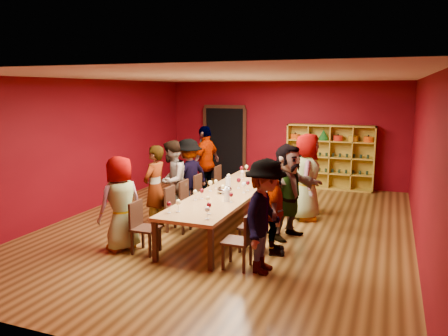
# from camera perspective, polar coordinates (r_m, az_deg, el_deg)

# --- Properties ---
(room_shell) EXTENTS (7.10, 9.10, 3.04)m
(room_shell) POSITION_cam_1_polar(r_m,az_deg,el_deg) (8.68, 0.81, 1.84)
(room_shell) COLOR #503515
(room_shell) RESTS_ON ground
(tasting_table) EXTENTS (1.10, 4.50, 0.75)m
(tasting_table) POSITION_cam_1_polar(r_m,az_deg,el_deg) (8.83, 0.79, -3.30)
(tasting_table) COLOR #A37644
(tasting_table) RESTS_ON ground
(doorway) EXTENTS (1.40, 0.17, 2.30)m
(doorway) POSITION_cam_1_polar(r_m,az_deg,el_deg) (13.47, 0.16, 3.22)
(doorway) COLOR black
(doorway) RESTS_ON ground
(shelving_unit) EXTENTS (2.40, 0.40, 1.80)m
(shelving_unit) POSITION_cam_1_polar(r_m,az_deg,el_deg) (12.60, 13.68, 1.81)
(shelving_unit) COLOR #B39428
(shelving_unit) RESTS_ON ground
(chair_person_left_0) EXTENTS (0.42, 0.42, 0.89)m
(chair_person_left_0) POSITION_cam_1_polar(r_m,az_deg,el_deg) (7.63, -10.70, -7.25)
(chair_person_left_0) COLOR black
(chair_person_left_0) RESTS_ON ground
(person_left_0) EXTENTS (0.74, 0.92, 1.65)m
(person_left_0) POSITION_cam_1_polar(r_m,az_deg,el_deg) (7.76, -13.36, -4.52)
(person_left_0) COLOR #16183C
(person_left_0) RESTS_ON ground
(chair_person_left_1) EXTENTS (0.42, 0.42, 0.89)m
(chair_person_left_1) POSITION_cam_1_polar(r_m,az_deg,el_deg) (8.65, -6.43, -5.04)
(chair_person_left_1) COLOR black
(chair_person_left_1) RESTS_ON ground
(person_left_1) EXTENTS (0.49, 0.64, 1.69)m
(person_left_1) POSITION_cam_1_polar(r_m,az_deg,el_deg) (8.78, -9.02, -2.54)
(person_left_1) COLOR #5A7BB9
(person_left_1) RESTS_ON ground
(chair_person_left_2) EXTENTS (0.42, 0.42, 0.89)m
(chair_person_left_2) POSITION_cam_1_polar(r_m,az_deg,el_deg) (9.19, -4.64, -4.10)
(chair_person_left_2) COLOR black
(chair_person_left_2) RESTS_ON ground
(person_left_2) EXTENTS (0.58, 0.90, 1.72)m
(person_left_2) POSITION_cam_1_polar(r_m,az_deg,el_deg) (9.28, -6.84, -1.69)
(person_left_2) COLOR #4B4B50
(person_left_2) RESTS_ON ground
(chair_person_left_3) EXTENTS (0.42, 0.42, 0.89)m
(chair_person_left_3) POSITION_cam_1_polar(r_m,az_deg,el_deg) (9.81, -2.84, -3.15)
(chair_person_left_3) COLOR black
(chair_person_left_3) RESTS_ON ground
(person_left_3) EXTENTS (0.82, 1.17, 1.68)m
(person_left_3) POSITION_cam_1_polar(r_m,az_deg,el_deg) (9.88, -4.66, -1.04)
(person_left_3) COLOR #131835
(person_left_3) RESTS_ON ground
(chair_person_left_4) EXTENTS (0.42, 0.42, 0.89)m
(chair_person_left_4) POSITION_cam_1_polar(r_m,az_deg,el_deg) (10.90, -0.28, -1.79)
(chair_person_left_4) COLOR black
(chair_person_left_4) RESTS_ON ground
(person_left_4) EXTENTS (0.67, 1.17, 1.88)m
(person_left_4) POSITION_cam_1_polar(r_m,az_deg,el_deg) (10.98, -2.38, 0.65)
(person_left_4) COLOR pink
(person_left_4) RESTS_ON ground
(chair_person_right_0) EXTENTS (0.42, 0.42, 0.89)m
(chair_person_right_0) POSITION_cam_1_polar(r_m,az_deg,el_deg) (6.86, 2.37, -9.10)
(chair_person_right_0) COLOR black
(chair_person_right_0) RESTS_ON ground
(person_right_0) EXTENTS (0.53, 1.16, 1.76)m
(person_right_0) POSITION_cam_1_polar(r_m,az_deg,el_deg) (6.64, 5.36, -6.32)
(person_right_0) COLOR pink
(person_right_0) RESTS_ON ground
(chair_person_right_1) EXTENTS (0.42, 0.42, 0.89)m
(chair_person_right_1) POSITION_cam_1_polar(r_m,az_deg,el_deg) (7.57, 4.31, -7.25)
(chair_person_right_1) COLOR black
(chair_person_right_1) RESTS_ON ground
(person_right_1) EXTENTS (0.62, 0.96, 1.51)m
(person_right_1) POSITION_cam_1_polar(r_m,az_deg,el_deg) (7.42, 6.64, -5.58)
(person_right_1) COLOR #C5848E
(person_right_1) RESTS_ON ground
(chair_person_right_2) EXTENTS (0.42, 0.42, 0.89)m
(chair_person_right_2) POSITION_cam_1_polar(r_m,az_deg,el_deg) (8.40, 6.10, -5.50)
(chair_person_right_2) COLOR black
(chair_person_right_2) RESTS_ON ground
(person_right_2) EXTENTS (1.11, 1.71, 1.79)m
(person_right_2) POSITION_cam_1_polar(r_m,az_deg,el_deg) (8.23, 8.34, -3.01)
(person_right_2) COLOR silver
(person_right_2) RESTS_ON ground
(chair_person_right_3) EXTENTS (0.42, 0.42, 0.89)m
(chair_person_right_3) POSITION_cam_1_polar(r_m,az_deg,el_deg) (9.63, 8.12, -3.51)
(chair_person_right_3) COLOR black
(chair_person_right_3) RESTS_ON ground
(person_right_3) EXTENTS (0.64, 0.98, 1.86)m
(person_right_3) POSITION_cam_1_polar(r_m,az_deg,el_deg) (9.45, 10.74, -1.16)
(person_right_3) COLOR #151D3B
(person_right_3) RESTS_ON ground
(chair_person_right_4) EXTENTS (0.42, 0.42, 0.89)m
(chair_person_right_4) POSITION_cam_1_polar(r_m,az_deg,el_deg) (10.26, 8.96, -2.68)
(chair_person_right_4) COLOR black
(chair_person_right_4) RESTS_ON ground
(person_right_4) EXTENTS (0.62, 0.70, 1.58)m
(person_right_4) POSITION_cam_1_polar(r_m,az_deg,el_deg) (10.13, 11.07, -1.21)
(person_right_4) COLOR silver
(person_right_4) RESTS_ON ground
(wine_glass_0) EXTENTS (0.08, 0.08, 0.21)m
(wine_glass_0) POSITION_cam_1_polar(r_m,az_deg,el_deg) (8.81, 3.13, -2.00)
(wine_glass_0) COLOR white
(wine_glass_0) RESTS_ON tasting_table
(wine_glass_1) EXTENTS (0.09, 0.09, 0.22)m
(wine_glass_1) POSITION_cam_1_polar(r_m,az_deg,el_deg) (8.75, -1.81, -2.01)
(wine_glass_1) COLOR white
(wine_glass_1) RESTS_ON tasting_table
(wine_glass_2) EXTENTS (0.09, 0.09, 0.22)m
(wine_glass_2) POSITION_cam_1_polar(r_m,az_deg,el_deg) (9.51, 4.60, -1.07)
(wine_glass_2) COLOR white
(wine_glass_2) RESTS_ON tasting_table
(wine_glass_3) EXTENTS (0.07, 0.07, 0.18)m
(wine_glass_3) POSITION_cam_1_polar(r_m,az_deg,el_deg) (7.89, 0.94, -3.57)
(wine_glass_3) COLOR white
(wine_glass_3) RESTS_ON tasting_table
(wine_glass_4) EXTENTS (0.08, 0.08, 0.21)m
(wine_glass_4) POSITION_cam_1_polar(r_m,az_deg,el_deg) (6.88, -2.21, -5.48)
(wine_glass_4) COLOR white
(wine_glass_4) RESTS_ON tasting_table
(wine_glass_5) EXTENTS (0.09, 0.09, 0.22)m
(wine_glass_5) POSITION_cam_1_polar(r_m,az_deg,el_deg) (9.01, 1.93, -1.67)
(wine_glass_5) COLOR white
(wine_glass_5) RESTS_ON tasting_table
(wine_glass_6) EXTENTS (0.09, 0.09, 0.22)m
(wine_glass_6) POSITION_cam_1_polar(r_m,az_deg,el_deg) (10.39, 2.31, -0.08)
(wine_glass_6) COLOR white
(wine_glass_6) RESTS_ON tasting_table
(wine_glass_7) EXTENTS (0.08, 0.08, 0.20)m
(wine_glass_7) POSITION_cam_1_polar(r_m,az_deg,el_deg) (8.47, -0.15, -2.53)
(wine_glass_7) COLOR white
(wine_glass_7) RESTS_ON tasting_table
(wine_glass_8) EXTENTS (0.08, 0.08, 0.20)m
(wine_glass_8) POSITION_cam_1_polar(r_m,az_deg,el_deg) (7.16, -1.98, -4.93)
(wine_glass_8) COLOR white
(wine_glass_8) RESTS_ON tasting_table
(wine_glass_9) EXTENTS (0.08, 0.08, 0.20)m
(wine_glass_9) POSITION_cam_1_polar(r_m,az_deg,el_deg) (7.27, -7.19, -4.77)
(wine_glass_9) COLOR white
(wine_glass_9) RESTS_ON tasting_table
(wine_glass_10) EXTENTS (0.08, 0.08, 0.19)m
(wine_glass_10) POSITION_cam_1_polar(r_m,az_deg,el_deg) (7.62, -2.13, -4.05)
(wine_glass_10) COLOR white
(wine_glass_10) RESTS_ON tasting_table
(wine_glass_11) EXTENTS (0.07, 0.07, 0.18)m
(wine_glass_11) POSITION_cam_1_polar(r_m,az_deg,el_deg) (9.45, 4.59, -1.31)
(wine_glass_11) COLOR white
(wine_glass_11) RESTS_ON tasting_table
(wine_glass_12) EXTENTS (0.09, 0.09, 0.22)m
(wine_glass_12) POSITION_cam_1_polar(r_m,az_deg,el_deg) (7.32, -6.01, -4.54)
(wine_glass_12) COLOR white
(wine_glass_12) RESTS_ON tasting_table
(wine_glass_13) EXTENTS (0.08, 0.08, 0.20)m
(wine_glass_13) POSITION_cam_1_polar(r_m,az_deg,el_deg) (9.54, 0.61, -1.08)
(wine_glass_13) COLOR white
(wine_glass_13) RESTS_ON tasting_table
(wine_glass_14) EXTENTS (0.08, 0.08, 0.20)m
(wine_glass_14) POSITION_cam_1_polar(r_m,az_deg,el_deg) (8.15, -2.92, -3.05)
(wine_glass_14) COLOR white
(wine_glass_14) RESTS_ON tasting_table
(wine_glass_15) EXTENTS (0.08, 0.08, 0.19)m
(wine_glass_15) POSITION_cam_1_polar(r_m,az_deg,el_deg) (9.99, 2.39, -0.61)
(wine_glass_15) COLOR white
(wine_glass_15) RESTS_ON tasting_table
(wine_glass_16) EXTENTS (0.07, 0.07, 0.19)m
(wine_glass_16) POSITION_cam_1_polar(r_m,az_deg,el_deg) (9.01, -1.09, -1.83)
(wine_glass_16) COLOR white
(wine_glass_16) RESTS_ON tasting_table
(wine_glass_17) EXTENTS (0.08, 0.08, 0.20)m
(wine_glass_17) POSITION_cam_1_polar(r_m,az_deg,el_deg) (10.66, 2.95, 0.12)
(wine_glass_17) COLOR white
(wine_glass_17) RESTS_ON tasting_table
(wine_glass_18) EXTENTS (0.09, 0.09, 0.22)m
(wine_glass_18) POSITION_cam_1_polar(r_m,az_deg,el_deg) (8.62, 2.62, -2.21)
(wine_glass_18) COLOR white
(wine_glass_18) RESTS_ON tasting_table
(wine_glass_19) EXTENTS (0.08, 0.08, 0.19)m
(wine_glass_19) POSITION_cam_1_polar(r_m,az_deg,el_deg) (10.25, 5.92, -0.39)
(wine_glass_19) COLOR white
(wine_glass_19) RESTS_ON tasting_table
(wine_glass_20) EXTENTS (0.08, 0.08, 0.20)m
(wine_glass_20) POSITION_cam_1_polar(r_m,az_deg,el_deg) (8.06, -3.78, -3.22)
(wine_glass_20) COLOR white
(wine_glass_20) RESTS_ON tasting_table
(spittoon_bowl) EXTENTS (0.30, 0.30, 0.16)m
(spittoon_bowl) POSITION_cam_1_polar(r_m,az_deg,el_deg) (8.59, 0.08, -2.87)
(spittoon_bowl) COLOR silver
(spittoon_bowl) RESTS_ON tasting_table
(carafe_a) EXTENTS (0.14, 0.14, 0.29)m
(carafe_a) POSITION_cam_1_polar(r_m,az_deg,el_deg) (8.95, 0.55, -1.93)
(carafe_a) COLOR white
(carafe_a) RESTS_ON tasting_table
(carafe_b) EXTENTS (0.12, 0.12, 0.26)m
(carafe_b) POSITION_cam_1_polar(r_m,az_deg,el_deg) (7.96, 0.39, -3.55)
(carafe_b) COLOR white
(carafe_b) RESTS_ON tasting_table
(wine_bottle) EXTENTS (0.08, 0.08, 0.32)m
(wine_bottle) POSITION_cam_1_polar(r_m,az_deg,el_deg) (10.34, 5.09, -0.37)
(wine_bottle) COLOR #143717
(wine_bottle) RESTS_ON tasting_table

